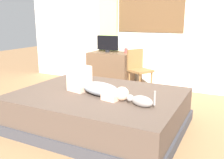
# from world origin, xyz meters

# --- Properties ---
(ground_plane) EXTENTS (16.00, 16.00, 0.00)m
(ground_plane) POSITION_xyz_m (0.00, 0.00, 0.00)
(ground_plane) COLOR olive
(back_wall_with_window) EXTENTS (6.40, 0.14, 2.90)m
(back_wall_with_window) POSITION_xyz_m (-0.00, 2.49, 1.45)
(back_wall_with_window) COLOR silver
(back_wall_with_window) RESTS_ON ground
(bed) EXTENTS (2.22, 1.69, 0.48)m
(bed) POSITION_xyz_m (-0.03, 0.17, 0.23)
(bed) COLOR #38383D
(bed) RESTS_ON ground
(person_lying) EXTENTS (0.94, 0.41, 0.34)m
(person_lying) POSITION_xyz_m (-0.05, 0.10, 0.59)
(person_lying) COLOR #8C939E
(person_lying) RESTS_ON bed
(cat) EXTENTS (0.36, 0.14, 0.21)m
(cat) POSITION_xyz_m (0.66, -0.08, 0.54)
(cat) COLOR gray
(cat) RESTS_ON bed
(desk) EXTENTS (0.90, 0.56, 0.74)m
(desk) POSITION_xyz_m (-0.83, 2.09, 0.37)
(desk) COLOR brown
(desk) RESTS_ON ground
(tv_monitor) EXTENTS (0.48, 0.10, 0.35)m
(tv_monitor) POSITION_xyz_m (-0.91, 2.09, 0.92)
(tv_monitor) COLOR black
(tv_monitor) RESTS_ON desk
(cup) EXTENTS (0.07, 0.07, 0.10)m
(cup) POSITION_xyz_m (-0.53, 2.20, 0.79)
(cup) COLOR #B23D38
(cup) RESTS_ON desk
(chair_by_desk) EXTENTS (0.51, 0.51, 0.86)m
(chair_by_desk) POSITION_xyz_m (-0.13, 1.89, 0.51)
(chair_by_desk) COLOR brown
(chair_by_desk) RESTS_ON ground
(curtain_left) EXTENTS (0.44, 0.06, 2.47)m
(curtain_left) POSITION_xyz_m (-1.04, 2.37, 1.24)
(curtain_left) COLOR #ADCC75
(curtain_left) RESTS_ON ground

